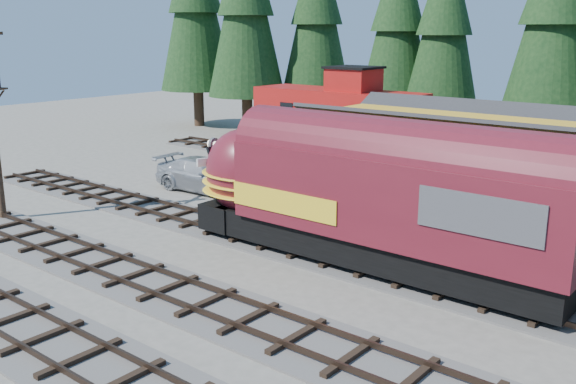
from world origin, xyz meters
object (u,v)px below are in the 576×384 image
Objects in this scene: pickup_truck_b at (206,175)px; locomotive at (356,200)px; depot at (458,161)px; caboose at (338,121)px; pickup_truck_a at (266,183)px.

locomotive is at bearing -113.11° from pickup_truck_b.
depot is at bearing -84.31° from pickup_truck_b.
depot is at bearing -33.39° from caboose.
locomotive reaches higher than pickup_truck_b.
locomotive is 2.56× the size of pickup_truck_b.
caboose is (-11.38, 7.50, -0.12)m from depot.
locomotive is at bearing -53.05° from caboose.
caboose is at bearing 126.95° from locomotive.
depot is 6.57m from locomotive.
pickup_truck_b is (-4.02, -0.28, -0.12)m from pickup_truck_a.
caboose reaches higher than depot.
locomotive reaches higher than pickup_truck_a.
pickup_truck_b is (-1.75, -9.74, -1.97)m from caboose.
caboose reaches higher than pickup_truck_b.
depot reaches higher than pickup_truck_b.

